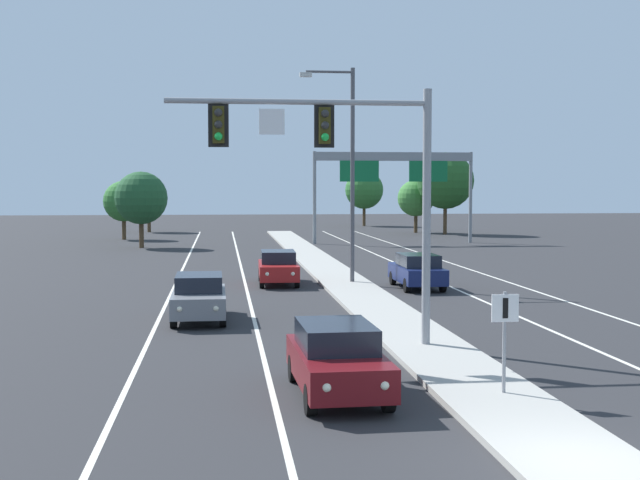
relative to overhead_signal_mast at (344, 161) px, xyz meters
The scene contains 20 objects.
ground_plane 12.00m from the overhead_signal_mast, 77.07° to the right, with size 260.00×260.00×0.00m, color #28282B.
median_island 9.49m from the overhead_signal_mast, 72.27° to the left, with size 2.40×110.00×0.15m, color #9E9B93.
lane_stripe_oncoming_center 15.64m from the overhead_signal_mast, 98.98° to the left, with size 0.14×100.00×0.01m, color silver.
lane_stripe_receding_center 17.03m from the overhead_signal_mast, 63.93° to the left, with size 0.14×100.00×0.01m, color silver.
edge_stripe_left 16.45m from the overhead_signal_mast, 111.07° to the left, with size 0.14×100.00×0.01m, color silver.
edge_stripe_right 18.65m from the overhead_signal_mast, 54.38° to the left, with size 0.14×100.00×0.01m, color silver.
overhead_signal_mast is the anchor object (origin of this frame).
median_sign_post 7.42m from the overhead_signal_mast, 65.34° to the right, with size 0.60×0.10×2.20m.
street_lamp_median 16.22m from the overhead_signal_mast, 81.13° to the left, with size 2.58×0.28×10.00m.
car_oncoming_darkred 6.82m from the overhead_signal_mast, 99.90° to the right, with size 1.93×4.51×1.58m.
car_oncoming_grey 8.61m from the overhead_signal_mast, 124.86° to the left, with size 1.84×4.48×1.58m.
car_oncoming_red 17.22m from the overhead_signal_mast, 92.56° to the left, with size 1.93×4.51×1.58m.
car_receding_navy 15.84m from the overhead_signal_mast, 69.05° to the left, with size 1.84×4.48×1.58m.
highway_sign_gantry 46.13m from the overhead_signal_mast, 76.71° to the left, with size 13.28×0.42×7.50m.
tree_far_left_b 65.62m from the overhead_signal_mast, 99.44° to the left, with size 3.77×3.77×5.46m.
tree_far_right_a 76.90m from the overhead_signal_mast, 79.96° to the left, with size 4.53×4.53×6.55m.
tree_far_right_c 62.58m from the overhead_signal_mast, 75.09° to the left, with size 3.69×3.69×5.34m.
tree_far_left_c 53.73m from the overhead_signal_mast, 102.81° to the left, with size 3.56×3.56×5.15m.
tree_far_right_b 60.15m from the overhead_signal_mast, 72.30° to the left, with size 5.53×5.53×8.00m.
tree_far_left_a 42.95m from the overhead_signal_mast, 102.70° to the left, with size 4.00×4.00×5.79m.
Camera 1 is at (-5.80, -12.93, 4.61)m, focal length 47.64 mm.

